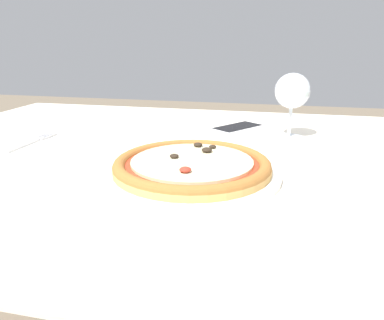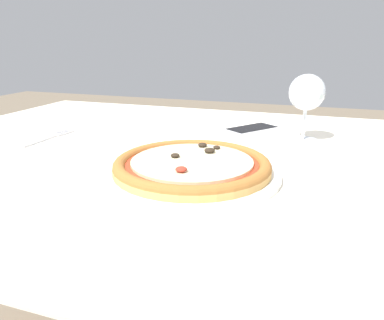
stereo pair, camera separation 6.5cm
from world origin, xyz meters
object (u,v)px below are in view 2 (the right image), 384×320
(fork, at_px, (49,138))
(cell_phone, at_px, (252,130))
(dining_table, at_px, (185,186))
(wine_glass_far_left, at_px, (307,94))
(pizza_plate, at_px, (192,167))

(fork, xyz_separation_m, cell_phone, (0.46, 0.23, 0.00))
(dining_table, bearing_deg, wine_glass_far_left, 37.20)
(pizza_plate, distance_m, wine_glass_far_left, 0.37)
(wine_glass_far_left, height_order, cell_phone, wine_glass_far_left)
(dining_table, xyz_separation_m, pizza_plate, (0.06, -0.14, 0.10))
(pizza_plate, height_order, fork, pizza_plate)
(pizza_plate, height_order, cell_phone, pizza_plate)
(cell_phone, bearing_deg, pizza_plate, -96.34)
(dining_table, distance_m, wine_glass_far_left, 0.35)
(dining_table, xyz_separation_m, fork, (-0.35, -0.00, 0.08))
(dining_table, xyz_separation_m, cell_phone, (0.10, 0.23, 0.08))
(wine_glass_far_left, distance_m, cell_phone, 0.18)
(dining_table, distance_m, pizza_plate, 0.18)
(pizza_plate, relative_size, fork, 1.85)
(cell_phone, bearing_deg, fork, -153.08)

